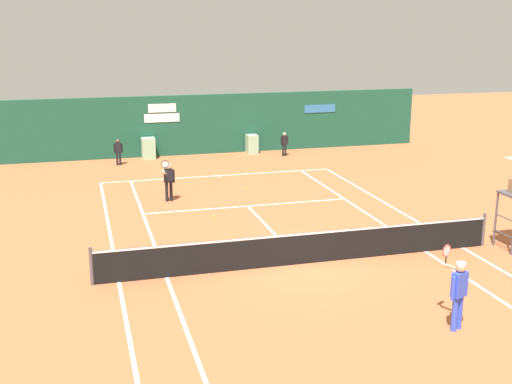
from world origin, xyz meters
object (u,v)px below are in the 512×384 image
(player_on_baseline, at_px, (168,178))
(ball_kid_right_post, at_px, (118,150))
(tennis_ball_by_sideline, at_px, (213,216))
(player_near_side, at_px, (458,289))
(tennis_ball_mid_court, at_px, (245,189))
(ball_kid_left_post, at_px, (284,142))

(player_on_baseline, xyz_separation_m, ball_kid_right_post, (-1.45, 7.34, -0.17))
(ball_kid_right_post, bearing_deg, tennis_ball_by_sideline, 101.28)
(player_near_side, bearing_deg, ball_kid_right_post, 84.00)
(tennis_ball_mid_court, bearing_deg, ball_kid_right_post, 127.36)
(tennis_ball_by_sideline, bearing_deg, player_on_baseline, 115.69)
(player_on_baseline, distance_m, tennis_ball_mid_court, 3.63)
(player_on_baseline, distance_m, ball_kid_right_post, 7.48)
(ball_kid_left_post, height_order, tennis_ball_by_sideline, ball_kid_left_post)
(tennis_ball_mid_court, bearing_deg, player_on_baseline, -162.87)
(player_near_side, xyz_separation_m, tennis_ball_mid_court, (-1.45, 13.83, -0.96))
(player_near_side, height_order, ball_kid_left_post, player_near_side)
(player_on_baseline, bearing_deg, ball_kid_left_post, -137.59)
(player_on_baseline, height_order, player_near_side, player_near_side)
(player_on_baseline, height_order, tennis_ball_by_sideline, player_on_baseline)
(ball_kid_right_post, distance_m, ball_kid_left_post, 8.57)
(ball_kid_right_post, xyz_separation_m, ball_kid_left_post, (8.57, -0.00, -0.02))
(player_near_side, height_order, ball_kid_right_post, player_near_side)
(player_on_baseline, relative_size, tennis_ball_mid_court, 25.96)
(player_near_side, xyz_separation_m, ball_kid_right_post, (-6.26, 20.14, -0.25))
(ball_kid_right_post, height_order, tennis_ball_mid_court, ball_kid_right_post)
(tennis_ball_by_sideline, bearing_deg, tennis_ball_mid_court, 59.70)
(player_near_side, xyz_separation_m, tennis_ball_by_sideline, (-3.57, 10.21, -0.96))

